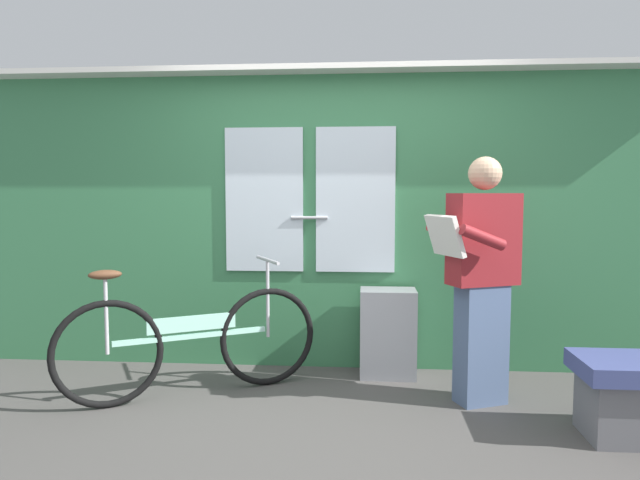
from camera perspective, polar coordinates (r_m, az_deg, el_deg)
The scene contains 5 objects.
ground_plane at distance 3.48m, azimuth 0.49°, elevation -18.57°, with size 6.57×3.99×0.04m, color #474442.
train_door_wall at distance 4.38m, azimuth 1.53°, elevation 2.61°, with size 5.57×0.28×2.29m.
bicycle_near_door at distance 3.94m, azimuth -12.81°, elevation -9.89°, with size 1.56×0.90×0.90m.
passenger_reading_newspaper at distance 3.77m, azimuth 15.86°, elevation -3.41°, with size 0.61×0.54×1.58m.
trash_bin_by_wall at distance 4.29m, azimuth 6.82°, elevation -9.22°, with size 0.41×0.28×0.65m, color gray.
Camera 1 is at (0.23, -3.19, 1.35)m, focal length 31.92 mm.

